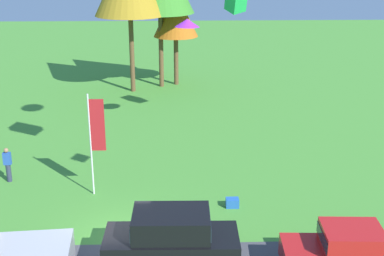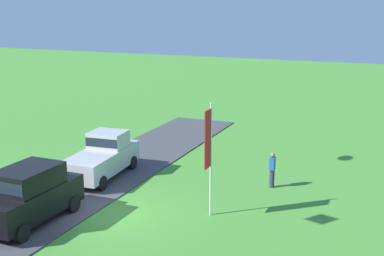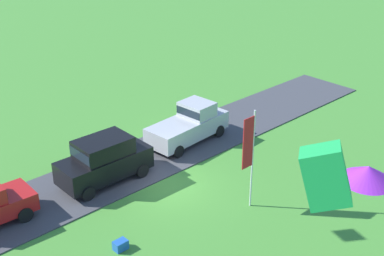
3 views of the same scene
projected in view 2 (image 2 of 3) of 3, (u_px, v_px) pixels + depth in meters
name	position (u px, v px, depth m)	size (l,w,h in m)	color
ground_plane	(108.00, 214.00, 22.22)	(120.00, 120.00, 0.00)	#478E33
pavement_strip	(54.00, 204.00, 23.24)	(36.00, 4.40, 0.06)	#424247
car_pickup_mid_row	(103.00, 156.00, 26.65)	(5.13, 2.35, 2.14)	#B7B7BC
car_suv_by_flagpole	(29.00, 193.00, 21.01)	(4.63, 2.11, 2.28)	black
person_beside_suv	(272.00, 170.00, 25.21)	(0.36, 0.24, 1.71)	#2D334C
flag_banner	(209.00, 146.00, 21.25)	(0.71, 0.08, 4.75)	silver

